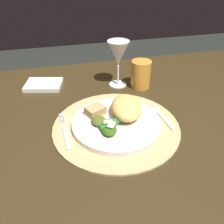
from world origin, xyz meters
TOP-DOWN VIEW (x-y plane):
  - dining_table at (0.00, 0.00)m, footprint 1.46×0.95m
  - placemat at (-0.02, -0.03)m, footprint 0.37×0.37m
  - dinner_plate at (-0.02, -0.03)m, footprint 0.26×0.26m
  - pasta_serving at (0.02, -0.00)m, footprint 0.12×0.15m
  - salad_greens at (-0.05, -0.05)m, footprint 0.09×0.10m
  - bread_piece at (-0.07, 0.02)m, footprint 0.07×0.06m
  - fork at (-0.17, -0.02)m, footprint 0.02×0.17m
  - spoon at (0.13, 0.00)m, footprint 0.03×0.14m
  - napkin at (-0.22, 0.29)m, footprint 0.15×0.13m
  - wine_glass at (0.05, 0.23)m, footprint 0.08×0.08m
  - amber_tumbler at (0.13, 0.19)m, footprint 0.07×0.07m

SIDE VIEW (x-z plane):
  - dining_table at x=0.00m, z-range 0.28..1.01m
  - placemat at x=-0.02m, z-range 0.74..0.74m
  - napkin at x=-0.22m, z-range 0.74..0.75m
  - spoon at x=0.13m, z-range 0.74..0.75m
  - fork at x=-0.17m, z-range 0.74..0.75m
  - dinner_plate at x=-0.02m, z-range 0.74..0.76m
  - salad_greens at x=-0.05m, z-range 0.75..0.78m
  - bread_piece at x=-0.07m, z-range 0.76..0.78m
  - pasta_serving at x=0.02m, z-range 0.76..0.81m
  - amber_tumbler at x=0.13m, z-range 0.74..0.84m
  - wine_glass at x=0.05m, z-range 0.77..0.94m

